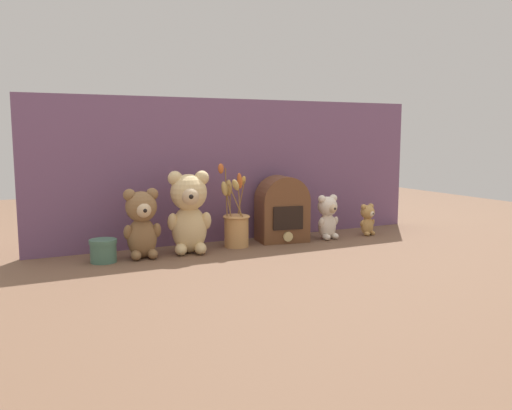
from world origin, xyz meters
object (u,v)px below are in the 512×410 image
Objects in this scene: teddy_bear_tiny at (367,219)px; flower_vase at (236,224)px; teddy_bear_medium at (142,222)px; teddy_bear_small at (328,216)px; decorative_tin_tall at (103,251)px; teddy_bear_large at (189,210)px; vintage_radio at (282,210)px.

flower_vase reaches higher than teddy_bear_tiny.
teddy_bear_medium is 0.75m from teddy_bear_small.
decorative_tin_tall is (-0.49, -0.03, -0.05)m from flower_vase.
teddy_bear_small reaches higher than decorative_tin_tall.
teddy_bear_tiny is at bearing -0.35° from decorative_tin_tall.
teddy_bear_large is 0.78m from teddy_bear_tiny.
decorative_tin_tall is at bearing -179.05° from teddy_bear_medium.
decorative_tin_tall is (-1.08, 0.01, -0.03)m from teddy_bear_tiny.
teddy_bear_tiny is at bearing -0.54° from teddy_bear_medium.
vintage_radio reaches higher than teddy_bear_tiny.
flower_vase is (-0.39, 0.03, -0.01)m from teddy_bear_small.
teddy_bear_large is 1.64× the size of teddy_bear_small.
teddy_bear_medium is at bearing 0.95° from decorative_tin_tall.
teddy_bear_large is 0.20m from flower_vase.
flower_vase is (0.36, 0.02, -0.04)m from teddy_bear_medium.
flower_vase is at bearing 3.16° from decorative_tin_tall.
teddy_bear_large is 0.32m from decorative_tin_tall.
teddy_bear_small is 0.19m from teddy_bear_tiny.
teddy_bear_tiny reaches higher than decorative_tin_tall.
decorative_tin_tall is (-0.70, -0.04, -0.09)m from vintage_radio.
teddy_bear_small is at bearing -0.21° from teddy_bear_medium.
flower_vase is at bearing 175.95° from teddy_bear_small.
vintage_radio is 2.86× the size of decorative_tin_tall.
flower_vase is at bearing 176.70° from teddy_bear_tiny.
teddy_bear_medium is at bearing -175.70° from vintage_radio.
flower_vase reaches higher than teddy_bear_large.
teddy_bear_tiny is at bearing -7.76° from vintage_radio.
teddy_bear_large is at bearing 1.21° from decorative_tin_tall.
vintage_radio is (-0.18, 0.05, 0.03)m from teddy_bear_small.
teddy_bear_medium is 1.81× the size of teddy_bear_tiny.
teddy_bear_medium is 0.93× the size of vintage_radio.
teddy_bear_large is at bearing 179.31° from teddy_bear_small.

